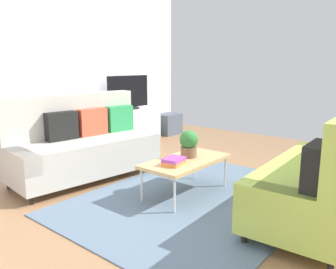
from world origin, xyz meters
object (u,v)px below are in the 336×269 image
object	(u,v)px
potted_plant	(189,143)
vase_0	(103,108)
table_book_0	(174,163)
bottle_2	(121,104)
couch_beige	(82,144)
coffee_table	(186,162)
bottle_0	(112,108)
bottle_1	(117,105)
tv	(128,93)
couch_green	(324,177)
tv_console	(128,126)
storage_trunk	(168,124)

from	to	relation	value
potted_plant	vase_0	world-z (taller)	vase_0
table_book_0	bottle_2	size ratio (longest dim) A/B	1.04
couch_beige	coffee_table	bearing A→B (deg)	111.52
potted_plant	bottle_0	xyz separation A→B (m)	(0.97, 2.42, 0.13)
potted_plant	table_book_0	bearing A→B (deg)	-170.37
bottle_0	bottle_1	xyz separation A→B (m)	(0.11, 0.00, 0.03)
vase_0	bottle_1	xyz separation A→B (m)	(0.26, -0.09, 0.04)
tv	potted_plant	xyz separation A→B (m)	(-1.40, -2.44, -0.37)
couch_green	tv	bearing A→B (deg)	70.03
coffee_table	bottle_2	xyz separation A→B (m)	(1.29, 2.46, 0.36)
couch_beige	potted_plant	world-z (taller)	couch_beige
couch_beige	tv_console	bearing A→B (deg)	-143.58
vase_0	tv_console	bearing A→B (deg)	-4.93
storage_trunk	bottle_2	xyz separation A→B (m)	(-1.31, 0.06, 0.54)
storage_trunk	bottle_0	world-z (taller)	bottle_0
tv	bottle_0	bearing A→B (deg)	-177.34
couch_green	vase_0	world-z (taller)	couch_green
storage_trunk	bottle_2	distance (m)	1.42
couch_beige	couch_green	xyz separation A→B (m)	(0.67, -2.84, -0.01)
tv_console	bottle_0	distance (m)	0.59
storage_trunk	bottle_2	bearing A→B (deg)	177.38
vase_0	bottle_2	xyz separation A→B (m)	(0.37, -0.09, 0.04)
coffee_table	tv_console	size ratio (longest dim) A/B	0.79
storage_trunk	potted_plant	world-z (taller)	potted_plant
tv_console	table_book_0	world-z (taller)	tv_console
table_book_0	coffee_table	bearing A→B (deg)	5.08
table_book_0	vase_0	xyz separation A→B (m)	(1.17, 2.57, 0.27)
couch_beige	storage_trunk	size ratio (longest dim) A/B	3.81
coffee_table	potted_plant	size ratio (longest dim) A/B	3.45
coffee_table	potted_plant	xyz separation A→B (m)	(0.10, 0.04, 0.19)
table_book_0	couch_green	bearing A→B (deg)	-68.83
bottle_0	couch_green	bearing A→B (deg)	-101.36
coffee_table	tv_console	world-z (taller)	tv_console
potted_plant	vase_0	distance (m)	2.64
storage_trunk	bottle_1	xyz separation A→B (m)	(-1.42, 0.06, 0.53)
coffee_table	table_book_0	world-z (taller)	table_book_0
tv_console	bottle_0	size ratio (longest dim) A/B	8.79
couch_green	bottle_0	distance (m)	3.97
couch_green	bottle_1	world-z (taller)	couch_green
couch_green	storage_trunk	size ratio (longest dim) A/B	3.73
tv	tv_console	bearing A→B (deg)	90.00
table_book_0	bottle_0	distance (m)	2.82
tv_console	vase_0	xyz separation A→B (m)	(-0.58, 0.05, 0.39)
bottle_2	couch_beige	bearing A→B (deg)	-148.11
couch_green	bottle_0	size ratio (longest dim) A/B	12.17
table_book_0	bottle_0	world-z (taller)	bottle_0
tv_console	bottle_1	world-z (taller)	bottle_1
potted_plant	bottle_1	xyz separation A→B (m)	(1.08, 2.42, 0.16)
couch_beige	coffee_table	world-z (taller)	couch_beige
tv	bottle_1	distance (m)	0.38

